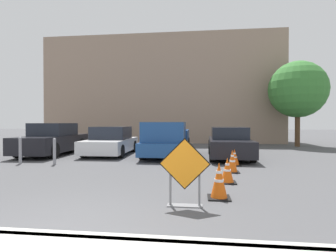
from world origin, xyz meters
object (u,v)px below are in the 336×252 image
traffic_cone_third (232,161)px  traffic_cone_nearest (219,181)px  parked_car_nearest (53,140)px  pickup_truck (167,141)px  traffic_cone_second (227,171)px  parked_car_third (229,143)px  parked_car_second (111,142)px  bollard_nearest (54,151)px  bollard_second (20,150)px  road_closed_sign (185,170)px  traffic_cone_fourth (234,157)px

traffic_cone_third → traffic_cone_nearest: bearing=-102.2°
parked_car_nearest → pickup_truck: 5.76m
traffic_cone_second → parked_car_third: (0.62, 5.05, 0.33)m
parked_car_second → pickup_truck: pickup_truck is taller
bollard_nearest → bollard_second: 1.41m
parked_car_second → bollard_second: size_ratio=3.95×
road_closed_sign → bollard_second: road_closed_sign is taller
traffic_cone_second → bollard_second: 7.97m
traffic_cone_second → parked_car_second: (-5.14, 5.66, 0.31)m
road_closed_sign → bollard_nearest: 6.84m
traffic_cone_second → bollard_nearest: bearing=159.5°
parked_car_second → pickup_truck: size_ratio=0.81×
traffic_cone_fourth → pickup_truck: 3.66m
traffic_cone_fourth → bollard_nearest: bollard_nearest is taller
parked_car_second → bollard_nearest: bearing=70.7°
road_closed_sign → traffic_cone_fourth: road_closed_sign is taller
parked_car_nearest → road_closed_sign: bearing=131.6°
pickup_truck → traffic_cone_second: bearing=113.3°
pickup_truck → bollard_nearest: size_ratio=5.05×
traffic_cone_third → traffic_cone_fourth: (0.25, 1.40, -0.06)m
traffic_cone_third → parked_car_nearest: size_ratio=0.16×
traffic_cone_second → bollard_nearest: bollard_nearest is taller
traffic_cone_second → traffic_cone_fourth: size_ratio=1.09×
parked_car_nearest → parked_car_second: (2.88, 0.39, -0.09)m
parked_car_nearest → bollard_second: (0.39, -2.95, -0.17)m
traffic_cone_nearest → traffic_cone_second: 1.51m
traffic_cone_second → parked_car_third: 5.10m
road_closed_sign → traffic_cone_second: (1.02, 2.11, -0.37)m
road_closed_sign → parked_car_third: (1.64, 7.16, -0.04)m
road_closed_sign → traffic_cone_second: road_closed_sign is taller
traffic_cone_second → road_closed_sign: bearing=-115.7°
traffic_cone_second → pickup_truck: size_ratio=0.13×
parked_car_nearest → parked_car_second: bearing=-174.2°
parked_car_third → bollard_second: bearing=19.7°
parked_car_nearest → parked_car_second: 2.91m
road_closed_sign → parked_car_third: bearing=77.1°
traffic_cone_fourth → traffic_cone_third: bearing=-100.3°
parked_car_nearest → bollard_nearest: bearing=119.5°
road_closed_sign → traffic_cone_nearest: size_ratio=1.73×
bollard_nearest → bollard_second: size_ratio=0.96×
road_closed_sign → traffic_cone_nearest: (0.69, 0.64, -0.33)m
traffic_cone_nearest → traffic_cone_third: size_ratio=1.04×
parked_car_third → bollard_nearest: bearing=23.1°
parked_car_third → traffic_cone_third: bearing=86.5°
parked_car_nearest → bollard_second: parked_car_nearest is taller
road_closed_sign → pickup_truck: size_ratio=0.26×
pickup_truck → bollard_second: 6.08m
traffic_cone_third → bollard_nearest: 6.59m
parked_car_second → parked_car_third: (5.76, -0.61, 0.02)m
parked_car_third → bollard_second: parked_car_third is taller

